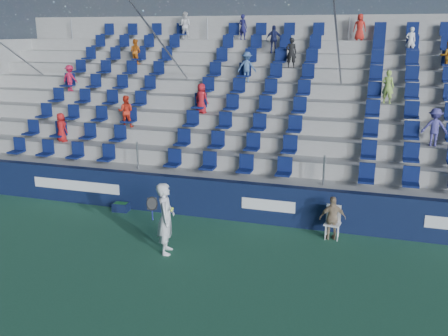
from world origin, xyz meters
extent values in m
plane|color=#2A6346|center=(0.00, 0.00, 0.00)|extent=(70.00, 70.00, 0.00)
cube|color=#101A3B|center=(0.00, 3.15, 0.60)|extent=(24.00, 0.30, 1.20)
cube|color=white|center=(-5.00, 2.99, 0.62)|extent=(3.20, 0.02, 0.34)
cube|color=white|center=(1.50, 2.99, 0.62)|extent=(1.60, 0.02, 0.34)
cube|color=#A0A09B|center=(0.00, 3.72, 0.60)|extent=(24.00, 0.85, 1.20)
cube|color=#A0A09B|center=(0.00, 4.57, 0.85)|extent=(24.00, 0.85, 1.70)
cube|color=#A0A09B|center=(0.00, 5.42, 1.10)|extent=(24.00, 0.85, 2.20)
cube|color=#A0A09B|center=(0.00, 6.28, 1.35)|extent=(24.00, 0.85, 2.70)
cube|color=#A0A09B|center=(0.00, 7.12, 1.60)|extent=(24.00, 0.85, 3.20)
cube|color=#A0A09B|center=(0.00, 7.97, 1.85)|extent=(24.00, 0.85, 3.70)
cube|color=#A0A09B|center=(0.00, 8.82, 2.10)|extent=(24.00, 0.85, 4.20)
cube|color=#A0A09B|center=(0.00, 9.68, 2.35)|extent=(24.00, 0.85, 4.70)
cube|color=#A0A09B|center=(0.00, 10.52, 2.60)|extent=(24.00, 0.85, 5.20)
cube|color=#A0A09B|center=(0.00, 11.20, 3.10)|extent=(24.00, 0.50, 6.20)
cube|color=#0C184C|center=(0.00, 3.72, 1.55)|extent=(16.05, 0.50, 0.70)
cube|color=#0C184C|center=(0.00, 4.57, 2.05)|extent=(16.05, 0.50, 0.70)
cube|color=#0C184C|center=(0.00, 5.42, 2.55)|extent=(16.05, 0.50, 0.70)
cube|color=#0C184C|center=(0.00, 6.28, 3.05)|extent=(16.05, 0.50, 0.70)
cube|color=#0C184C|center=(0.00, 7.12, 3.55)|extent=(16.05, 0.50, 0.70)
cube|color=#0C184C|center=(0.00, 7.97, 4.05)|extent=(16.05, 0.50, 0.70)
cube|color=#0C184C|center=(0.00, 8.82, 4.55)|extent=(16.05, 0.50, 0.70)
cube|color=#0C184C|center=(0.00, 9.68, 5.05)|extent=(16.05, 0.50, 0.70)
cube|color=#0C184C|center=(0.00, 10.52, 5.55)|extent=(16.05, 0.50, 0.70)
cylinder|color=gray|center=(-3.00, 7.12, 4.35)|extent=(0.06, 7.68, 4.55)
cylinder|color=gray|center=(3.00, 7.12, 4.35)|extent=(0.06, 7.68, 4.55)
cylinder|color=gray|center=(-9.80, 7.12, 4.35)|extent=(0.06, 7.68, 4.55)
imported|color=#484495|center=(6.03, 5.38, 2.77)|extent=(0.74, 0.43, 1.14)
imported|color=orange|center=(6.54, 8.77, 4.72)|extent=(0.54, 0.44, 1.03)
imported|color=#96C24D|center=(4.62, 7.08, 3.76)|extent=(0.46, 0.37, 1.11)
imported|color=#CB1B40|center=(-7.67, 7.08, 3.72)|extent=(0.71, 0.46, 1.04)
imported|color=#1A1A4F|center=(-1.35, 10.47, 5.72)|extent=(0.43, 0.35, 1.04)
imported|color=red|center=(-4.31, 5.38, 2.77)|extent=(0.66, 0.58, 1.14)
imported|color=red|center=(-1.71, 6.23, 3.23)|extent=(0.60, 0.48, 1.07)
imported|color=#CC6318|center=(-5.55, 8.77, 4.72)|extent=(0.56, 0.46, 1.04)
imported|color=red|center=(3.43, 10.47, 5.71)|extent=(0.54, 0.40, 1.02)
imported|color=silver|center=(-3.98, 10.47, 5.78)|extent=(0.61, 0.50, 1.17)
imported|color=white|center=(5.32, 9.62, 5.20)|extent=(0.40, 0.30, 1.01)
imported|color=#456698|center=(-0.49, 7.92, 4.26)|extent=(0.73, 0.43, 1.11)
imported|color=#B41819|center=(-6.46, 4.52, 2.22)|extent=(0.59, 0.48, 1.04)
imported|color=black|center=(1.03, 8.77, 4.76)|extent=(0.45, 0.33, 1.12)
imported|color=#181E49|center=(0.17, 9.62, 5.24)|extent=(0.68, 0.44, 1.08)
imported|color=silver|center=(-0.60, 0.35, 0.94)|extent=(0.63, 0.79, 1.88)
cylinder|color=navy|center=(-0.85, 0.10, 1.10)|extent=(0.03, 0.03, 0.28)
torus|color=black|center=(-0.85, 0.10, 1.40)|extent=(0.30, 0.17, 0.28)
plane|color=#262626|center=(-0.85, 0.10, 1.40)|extent=(0.30, 0.16, 0.29)
sphere|color=#CAE635|center=(-0.35, 0.15, 1.25)|extent=(0.07, 0.07, 0.07)
sphere|color=#CAE635|center=(-0.35, 0.21, 1.28)|extent=(0.07, 0.07, 0.07)
cube|color=white|center=(3.41, 2.55, 0.43)|extent=(0.46, 0.46, 0.04)
cube|color=white|center=(3.41, 2.74, 0.68)|extent=(0.41, 0.10, 0.50)
cylinder|color=white|center=(3.25, 2.39, 0.20)|extent=(0.03, 0.03, 0.41)
cylinder|color=white|center=(3.57, 2.39, 0.20)|extent=(0.03, 0.03, 0.41)
cylinder|color=white|center=(3.25, 2.71, 0.20)|extent=(0.03, 0.03, 0.41)
cylinder|color=white|center=(3.57, 2.71, 0.20)|extent=(0.03, 0.03, 0.41)
imported|color=tan|center=(3.41, 2.50, 0.62)|extent=(0.78, 0.49, 1.23)
cube|color=#101A3D|center=(-3.23, 2.75, 0.14)|extent=(0.52, 0.35, 0.27)
cube|color=#1E662D|center=(-3.23, 2.75, 0.20)|extent=(0.42, 0.26, 0.16)
camera|label=1|loc=(4.36, -10.60, 5.56)|focal=40.00mm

